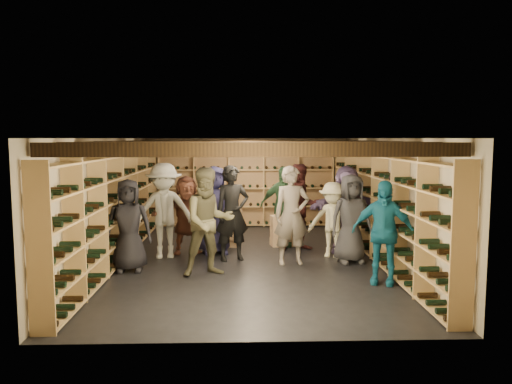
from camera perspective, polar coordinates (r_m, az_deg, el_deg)
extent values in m
plane|color=black|center=(9.97, -0.82, -7.77)|extent=(8.00, 8.00, 0.00)
cube|color=#B8AA8F|center=(13.73, -1.12, 1.15)|extent=(5.50, 0.02, 2.40)
cube|color=#B8AA8F|center=(5.80, -0.14, -5.79)|extent=(5.50, 0.02, 2.40)
cube|color=#B8AA8F|center=(10.08, -16.66, -0.93)|extent=(0.02, 8.00, 2.40)
cube|color=#B8AA8F|center=(10.17, 14.85, -0.82)|extent=(0.02, 8.00, 2.40)
cube|color=beige|center=(9.67, -0.84, 6.16)|extent=(5.50, 8.00, 0.01)
cube|color=black|center=(6.18, -0.28, 4.86)|extent=(5.40, 0.12, 0.18)
cube|color=black|center=(7.05, -0.47, 5.02)|extent=(5.40, 0.12, 0.18)
cube|color=black|center=(7.92, -0.62, 5.15)|extent=(5.40, 0.12, 0.18)
cube|color=black|center=(8.80, -0.74, 5.25)|extent=(5.40, 0.12, 0.18)
cube|color=black|center=(9.67, -0.84, 5.33)|extent=(5.40, 0.12, 0.18)
cube|color=black|center=(10.55, -0.93, 5.40)|extent=(5.40, 0.12, 0.18)
cube|color=black|center=(11.42, -1.00, 5.46)|extent=(5.40, 0.12, 0.18)
cube|color=black|center=(12.30, -1.06, 5.51)|extent=(5.40, 0.12, 0.18)
cube|color=black|center=(13.17, -1.11, 5.55)|extent=(5.40, 0.12, 0.18)
cube|color=tan|center=(10.05, -15.65, -1.64)|extent=(0.32, 7.50, 2.15)
cube|color=tan|center=(10.14, 13.85, -1.53)|extent=(0.32, 7.50, 2.15)
cube|color=tan|center=(13.57, -1.11, 0.56)|extent=(4.70, 0.30, 2.15)
cube|color=tan|center=(11.22, -3.11, -5.76)|extent=(0.57, 0.46, 0.17)
cube|color=tan|center=(11.18, -3.11, -4.91)|extent=(0.57, 0.46, 0.17)
cube|color=tan|center=(11.15, -3.12, -4.05)|extent=(0.57, 0.46, 0.17)
cube|color=tan|center=(11.12, -3.12, -3.19)|extent=(0.57, 0.46, 0.17)
cube|color=tan|center=(11.10, -3.13, -2.32)|extent=(0.57, 0.46, 0.17)
cube|color=tan|center=(11.25, 3.02, -5.72)|extent=(0.55, 0.40, 0.17)
cube|color=tan|center=(11.22, 3.02, -4.87)|extent=(0.55, 0.40, 0.17)
cube|color=tan|center=(11.19, 3.03, -4.01)|extent=(0.55, 0.40, 0.17)
cube|color=tan|center=(11.16, 3.03, -3.16)|extent=(0.55, 0.40, 0.17)
cube|color=tan|center=(12.27, 3.61, -4.72)|extent=(0.59, 0.49, 0.17)
imported|color=black|center=(9.28, -14.36, -3.72)|extent=(0.88, 0.63, 1.68)
imported|color=black|center=(9.79, -2.72, -2.43)|extent=(0.80, 0.65, 1.88)
imported|color=brown|center=(8.76, -5.43, -3.40)|extent=(1.10, 0.97, 1.90)
imported|color=beige|center=(10.21, 8.73, -3.15)|extent=(1.11, 0.85, 1.52)
imported|color=#156587|center=(8.49, 14.30, -4.48)|extent=(1.09, 0.75, 1.72)
imported|color=brown|center=(10.49, -7.92, -2.59)|extent=(1.58, 0.91, 1.63)
imported|color=#211F43|center=(10.38, -4.76, -2.07)|extent=(1.03, 0.82, 1.83)
imported|color=gray|center=(9.51, 4.10, -2.69)|extent=(0.74, 0.54, 1.88)
imported|color=#451C1A|center=(10.72, 5.15, -1.75)|extent=(1.03, 0.87, 1.86)
imported|color=beige|center=(10.17, -10.45, -2.12)|extent=(1.28, 0.80, 1.91)
imported|color=#2C5333|center=(11.12, 3.13, -1.64)|extent=(1.12, 0.69, 1.78)
imported|color=slate|center=(10.65, 10.33, -1.93)|extent=(1.77, 0.80, 1.84)
imported|color=#38383D|center=(9.79, 10.81, -3.01)|extent=(0.93, 0.69, 1.72)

